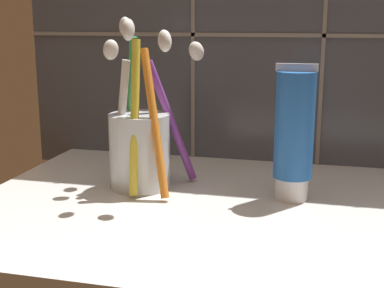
% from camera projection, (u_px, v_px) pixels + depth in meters
% --- Properties ---
extents(sink_counter, '(0.68, 0.38, 0.02)m').
position_uv_depth(sink_counter, '(295.00, 220.00, 0.54)').
color(sink_counter, silver).
rests_on(sink_counter, ground).
extents(toothbrush_cup, '(0.11, 0.11, 0.19)m').
position_uv_depth(toothbrush_cup, '(140.00, 142.00, 0.61)').
color(toothbrush_cup, silver).
rests_on(toothbrush_cup, sink_counter).
extents(toothpaste_tube, '(0.04, 0.04, 0.15)m').
position_uv_depth(toothpaste_tube, '(294.00, 134.00, 0.56)').
color(toothpaste_tube, white).
rests_on(toothpaste_tube, sink_counter).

